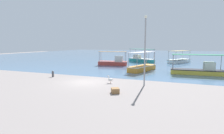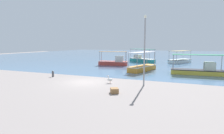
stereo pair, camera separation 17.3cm
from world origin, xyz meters
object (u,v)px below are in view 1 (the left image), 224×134
fishing_boat_outer (198,70)px  fishing_boat_center (141,59)px  fishing_boat_far_right (114,62)px  lamp_post (145,47)px  pelican (110,80)px  mooring_bollard (53,74)px  fishing_boat_near_left (142,67)px  cargo_crate (115,91)px  fishing_boat_far_left (179,60)px

fishing_boat_outer → fishing_boat_center: 16.88m
fishing_boat_far_right → lamp_post: 16.71m
pelican → mooring_bollard: bearing=174.3°
fishing_boat_far_right → fishing_boat_near_left: size_ratio=0.95×
fishing_boat_near_left → fishing_boat_center: fishing_boat_center is taller
fishing_boat_far_right → pelican: 15.15m
fishing_boat_outer → lamp_post: (-5.67, -8.82, 3.11)m
fishing_boat_near_left → mooring_bollard: 12.76m
lamp_post → cargo_crate: lamp_post is taller
lamp_post → fishing_boat_far_right: bearing=120.2°
fishing_boat_near_left → pelican: size_ratio=7.33×
lamp_post → cargo_crate: bearing=-116.9°
fishing_boat_outer → fishing_boat_far_right: bearing=158.9°
fishing_boat_far_right → pelican: bearing=-71.6°
fishing_boat_far_right → fishing_boat_outer: (13.94, -5.37, -0.07)m
cargo_crate → fishing_boat_near_left: bearing=90.7°
fishing_boat_outer → fishing_boat_near_left: bearing=177.0°
fishing_boat_center → fishing_boat_far_left: 8.22m
fishing_boat_outer → fishing_boat_center: fishing_boat_center is taller
fishing_boat_near_left → mooring_bollard: size_ratio=7.86×
lamp_post → mooring_bollard: bearing=176.9°
fishing_boat_far_left → cargo_crate: (-5.20, -27.31, -0.30)m
fishing_boat_far_right → cargo_crate: 18.86m
cargo_crate → pelican: bearing=117.2°
mooring_bollard → lamp_post: bearing=-3.1°
cargo_crate → fishing_boat_far_right: bearing=110.2°
fishing_boat_far_right → pelican: fishing_boat_far_right is taller
fishing_boat_near_left → cargo_crate: 12.72m
fishing_boat_center → fishing_boat_far_left: bearing=11.3°
fishing_boat_far_left → cargo_crate: fishing_boat_far_left is taller
fishing_boat_outer → fishing_boat_far_left: bearing=98.5°
fishing_boat_center → lamp_post: bearing=-78.2°
fishing_boat_outer → fishing_boat_far_left: (-2.24, 14.99, -0.10)m
lamp_post → pelican: bearing=-177.1°
cargo_crate → fishing_boat_outer: bearing=58.9°
lamp_post → fishing_boat_center: bearing=101.8°
fishing_boat_near_left → fishing_boat_far_left: fishing_boat_near_left is taller
fishing_boat_far_right → fishing_boat_outer: 14.94m
fishing_boat_far_right → fishing_boat_outer: fishing_boat_outer is taller
mooring_bollard → cargo_crate: mooring_bollard is taller
fishing_boat_outer → cargo_crate: size_ratio=10.05×
fishing_boat_near_left → fishing_boat_far_left: size_ratio=0.94×
fishing_boat_far_left → mooring_bollard: size_ratio=8.39×
fishing_boat_far_right → fishing_boat_center: bearing=65.5°
fishing_boat_far_right → fishing_boat_center: fishing_boat_center is taller
fishing_boat_near_left → fishing_boat_far_left: (5.37, 14.59, -0.06)m
mooring_bollard → cargo_crate: size_ratio=1.14×
fishing_boat_near_left → fishing_boat_outer: (7.61, -0.40, 0.04)m
fishing_boat_center → lamp_post: 22.88m
fishing_boat_near_left → fishing_boat_outer: size_ratio=0.89×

